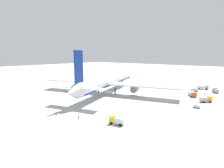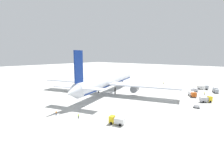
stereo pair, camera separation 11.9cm
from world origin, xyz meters
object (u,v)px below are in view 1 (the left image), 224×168
(service_truck_3, at_px, (117,120))
(service_truck_4, at_px, (206,99))
(traffic_cone_0, at_px, (184,92))
(traffic_cone_3, at_px, (180,91))
(airliner, at_px, (108,81))
(traffic_cone_1, at_px, (189,88))
(service_truck_1, at_px, (215,90))
(service_truck_0, at_px, (192,94))
(baggage_cart_1, at_px, (197,106))
(traffic_cone_2, at_px, (170,86))
(ground_worker_0, at_px, (205,93))
(ground_worker_4, at_px, (163,83))
(baggage_cart_0, at_px, (97,81))
(ground_worker_2, at_px, (56,113))
(service_van, at_px, (195,90))
(service_truck_2, at_px, (203,87))
(baggage_cart_2, at_px, (107,79))
(traffic_cone_4, at_px, (31,93))
(ground_worker_1, at_px, (78,116))
(ground_worker_3, at_px, (181,89))

(service_truck_3, relative_size, service_truck_4, 0.98)
(traffic_cone_0, height_order, traffic_cone_3, same)
(airliner, height_order, traffic_cone_1, airliner)
(service_truck_1, distance_m, traffic_cone_0, 18.34)
(service_truck_0, distance_m, service_truck_4, 11.79)
(baggage_cart_1, bearing_deg, traffic_cone_2, 33.75)
(service_truck_4, height_order, traffic_cone_2, service_truck_4)
(ground_worker_0, distance_m, ground_worker_4, 37.13)
(service_truck_0, xyz_separation_m, ground_worker_0, (8.04, -4.32, -0.54))
(service_truck_0, distance_m, traffic_cone_0, 11.07)
(service_truck_0, bearing_deg, ground_worker_0, -28.27)
(service_truck_3, xyz_separation_m, baggage_cart_0, (61.20, 69.54, -1.13))
(service_truck_3, bearing_deg, baggage_cart_1, -23.32)
(airliner, relative_size, traffic_cone_2, 147.31)
(service_truck_3, distance_m, ground_worker_0, 65.56)
(airliner, bearing_deg, traffic_cone_2, -26.00)
(baggage_cart_1, height_order, ground_worker_2, ground_worker_2)
(service_truck_0, distance_m, traffic_cone_3, 13.33)
(service_truck_1, relative_size, service_truck_3, 1.21)
(traffic_cone_1, xyz_separation_m, traffic_cone_3, (-14.54, 0.64, 0.00))
(service_van, bearing_deg, ground_worker_2, 160.42)
(ground_worker_0, bearing_deg, baggage_cart_0, 92.27)
(service_truck_1, xyz_separation_m, traffic_cone_2, (1.66, 28.13, -1.28))
(service_van, bearing_deg, airliner, 133.30)
(service_truck_2, bearing_deg, baggage_cart_1, -170.16)
(service_van, height_order, baggage_cart_1, service_van)
(service_truck_3, height_order, service_van, service_truck_3)
(service_van, distance_m, traffic_cone_2, 18.90)
(baggage_cart_2, height_order, traffic_cone_3, baggage_cart_2)
(baggage_cart_0, bearing_deg, traffic_cone_3, -86.15)
(traffic_cone_4, bearing_deg, service_truck_1, -49.26)
(airliner, xyz_separation_m, ground_worker_1, (-38.70, -19.66, -5.99))
(baggage_cart_1, bearing_deg, service_truck_1, -0.51)
(ground_worker_3, bearing_deg, baggage_cart_2, 85.34)
(airliner, relative_size, ground_worker_3, 48.56)
(service_truck_2, bearing_deg, ground_worker_1, 166.09)
(airliner, relative_size, service_van, 18.53)
(service_van, height_order, ground_worker_0, service_van)
(service_truck_1, xyz_separation_m, baggage_cart_1, (-39.90, 0.35, -0.76))
(traffic_cone_3, bearing_deg, ground_worker_2, 164.09)
(baggage_cart_1, bearing_deg, traffic_cone_0, 26.44)
(service_truck_4, height_order, baggage_cart_0, service_truck_4)
(ground_worker_0, bearing_deg, ground_worker_3, 75.12)
(ground_worker_4, height_order, traffic_cone_0, ground_worker_4)
(service_truck_4, relative_size, baggage_cart_0, 1.82)
(ground_worker_2, height_order, traffic_cone_0, ground_worker_2)
(ground_worker_0, bearing_deg, traffic_cone_3, 84.44)
(baggage_cart_1, height_order, traffic_cone_3, baggage_cart_1)
(service_truck_2, xyz_separation_m, ground_worker_1, (-85.40, 21.15, -0.55))
(traffic_cone_1, relative_size, traffic_cone_4, 1.00)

